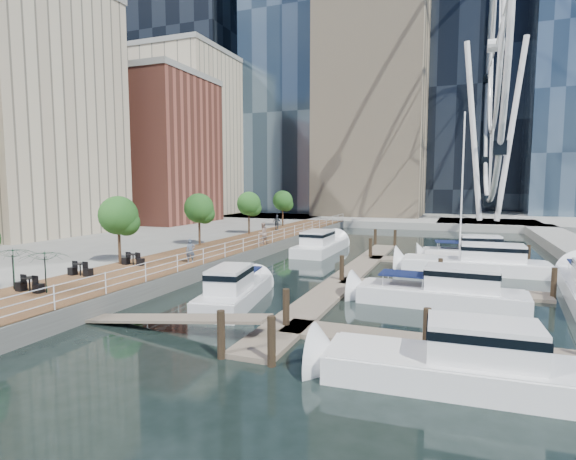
# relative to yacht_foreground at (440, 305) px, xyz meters

# --- Properties ---
(ground) EXTENTS (520.00, 520.00, 0.00)m
(ground) POSITION_rel_yacht_foreground_xyz_m (-9.19, -4.52, 0.00)
(ground) COLOR black
(ground) RESTS_ON ground
(boardwalk) EXTENTS (6.00, 60.00, 1.00)m
(boardwalk) POSITION_rel_yacht_foreground_xyz_m (-18.19, 10.48, 0.50)
(boardwalk) COLOR brown
(boardwalk) RESTS_ON ground
(seawall) EXTENTS (0.25, 60.00, 1.00)m
(seawall) POSITION_rel_yacht_foreground_xyz_m (-15.19, 10.48, 0.50)
(seawall) COLOR #595954
(seawall) RESTS_ON ground
(land_inland) EXTENTS (48.00, 90.00, 1.00)m
(land_inland) POSITION_rel_yacht_foreground_xyz_m (-45.19, 10.48, 0.50)
(land_inland) COLOR gray
(land_inland) RESTS_ON ground
(land_far) EXTENTS (200.00, 114.00, 1.00)m
(land_far) POSITION_rel_yacht_foreground_xyz_m (-9.19, 97.48, 0.50)
(land_far) COLOR gray
(land_far) RESTS_ON ground
(pier) EXTENTS (14.00, 12.00, 1.00)m
(pier) POSITION_rel_yacht_foreground_xyz_m (4.81, 47.48, 0.50)
(pier) COLOR gray
(pier) RESTS_ON ground
(railing) EXTENTS (0.10, 60.00, 1.05)m
(railing) POSITION_rel_yacht_foreground_xyz_m (-15.29, 10.48, 1.52)
(railing) COLOR white
(railing) RESTS_ON boardwalk
(floating_docks) EXTENTS (16.00, 34.00, 2.60)m
(floating_docks) POSITION_rel_yacht_foreground_xyz_m (-1.23, 5.46, 0.49)
(floating_docks) COLOR #6D6051
(floating_docks) RESTS_ON ground
(midrise_condos) EXTENTS (19.00, 67.00, 28.00)m
(midrise_condos) POSITION_rel_yacht_foreground_xyz_m (-42.76, 22.30, 13.42)
(midrise_condos) COLOR #BCAD8E
(midrise_condos) RESTS_ON ground
(ferris_wheel) EXTENTS (5.80, 45.60, 47.80)m
(ferris_wheel) POSITION_rel_yacht_foreground_xyz_m (4.81, 47.48, 25.92)
(ferris_wheel) COLOR white
(ferris_wheel) RESTS_ON ground
(street_trees) EXTENTS (2.60, 42.60, 4.60)m
(street_trees) POSITION_rel_yacht_foreground_xyz_m (-20.59, 9.48, 4.29)
(street_trees) COLOR #3F2B1C
(street_trees) RESTS_ON ground
(cafe_tables) EXTENTS (2.50, 13.70, 0.74)m
(cafe_tables) POSITION_rel_yacht_foreground_xyz_m (-19.59, -6.52, 1.37)
(cafe_tables) COLOR black
(cafe_tables) RESTS_ON ground
(yacht_foreground) EXTENTS (9.38, 2.78, 2.15)m
(yacht_foreground) POSITION_rel_yacht_foreground_xyz_m (0.00, 0.00, 0.00)
(yacht_foreground) COLOR white
(yacht_foreground) RESTS_ON ground
(pedestrian_near) EXTENTS (0.72, 0.68, 1.65)m
(pedestrian_near) POSITION_rel_yacht_foreground_xyz_m (-16.35, 1.55, 1.83)
(pedestrian_near) COLOR #495261
(pedestrian_near) RESTS_ON boardwalk
(pedestrian_mid) EXTENTS (1.09, 1.18, 1.94)m
(pedestrian_mid) POSITION_rel_yacht_foreground_xyz_m (-15.73, 12.30, 1.97)
(pedestrian_mid) COLOR gray
(pedestrian_mid) RESTS_ON boardwalk
(pedestrian_far) EXTENTS (1.11, 0.54, 1.83)m
(pedestrian_far) POSITION_rel_yacht_foreground_xyz_m (-19.13, 23.95, 1.91)
(pedestrian_far) COLOR #353B42
(pedestrian_far) RESTS_ON boardwalk
(moored_yachts) EXTENTS (23.17, 32.32, 11.50)m
(moored_yachts) POSITION_rel_yacht_foreground_xyz_m (0.60, 8.00, 0.00)
(moored_yachts) COLOR white
(moored_yachts) RESTS_ON ground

